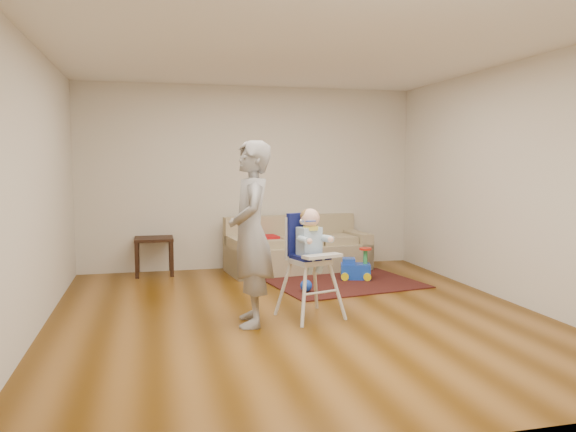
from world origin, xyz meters
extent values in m
plane|color=#4C2B05|center=(0.00, 0.00, 0.00)|extent=(5.50, 5.50, 0.00)
cube|color=beige|center=(0.00, 2.75, 1.35)|extent=(5.00, 0.04, 2.70)
cube|color=beige|center=(-2.50, 0.00, 1.35)|extent=(0.04, 5.50, 2.70)
cube|color=beige|center=(2.50, 0.00, 1.35)|extent=(0.04, 5.50, 2.70)
cube|color=white|center=(0.00, 0.00, 2.70)|extent=(5.00, 5.50, 0.04)
cube|color=#B21316|center=(0.06, 2.25, 0.52)|extent=(0.50, 0.35, 0.04)
cube|color=black|center=(0.99, 1.33, 0.01)|extent=(2.07, 1.69, 0.01)
sphere|color=blue|center=(0.36, 0.94, 0.09)|extent=(0.15, 0.15, 0.15)
cylinder|color=blue|center=(0.05, -0.21, 1.01)|extent=(0.05, 0.12, 0.01)
imported|color=gray|center=(-0.52, -0.20, 0.90)|extent=(0.49, 0.69, 1.80)
camera|label=1|loc=(-1.45, -5.52, 1.59)|focal=35.00mm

